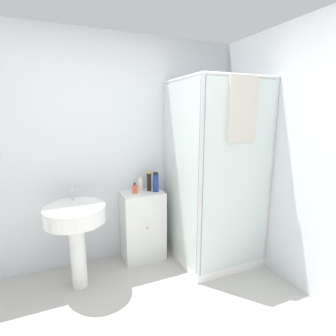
% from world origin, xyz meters
% --- Properties ---
extents(wall_back, '(6.40, 0.06, 2.50)m').
position_xyz_m(wall_back, '(0.00, 1.70, 1.25)').
color(wall_back, silver).
rests_on(wall_back, ground_plane).
extents(shower_enclosure, '(0.87, 0.90, 2.03)m').
position_xyz_m(shower_enclosure, '(1.17, 1.16, 0.56)').
color(shower_enclosure, white).
rests_on(shower_enclosure, ground_plane).
extents(vanity_cabinet, '(0.47, 0.34, 0.80)m').
position_xyz_m(vanity_cabinet, '(0.47, 1.50, 0.40)').
color(vanity_cabinet, silver).
rests_on(vanity_cabinet, ground_plane).
extents(sink, '(0.56, 0.56, 0.96)m').
position_xyz_m(sink, '(-0.27, 1.24, 0.66)').
color(sink, white).
rests_on(sink, ground_plane).
extents(soap_dispenser, '(0.05, 0.05, 0.12)m').
position_xyz_m(soap_dispenser, '(0.38, 1.50, 0.85)').
color(soap_dispenser, '#E5562D').
rests_on(soap_dispenser, vanity_cabinet).
extents(shampoo_bottle_tall_black, '(0.05, 0.05, 0.23)m').
position_xyz_m(shampoo_bottle_tall_black, '(0.56, 1.53, 0.91)').
color(shampoo_bottle_tall_black, black).
rests_on(shampoo_bottle_tall_black, vanity_cabinet).
extents(shampoo_bottle_blue, '(0.06, 0.06, 0.22)m').
position_xyz_m(shampoo_bottle_blue, '(0.62, 1.47, 0.91)').
color(shampoo_bottle_blue, navy).
rests_on(shampoo_bottle_blue, vanity_cabinet).
extents(lotion_bottle_white, '(0.05, 0.06, 0.17)m').
position_xyz_m(lotion_bottle_white, '(0.47, 1.58, 0.87)').
color(lotion_bottle_white, white).
rests_on(lotion_bottle_white, vanity_cabinet).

